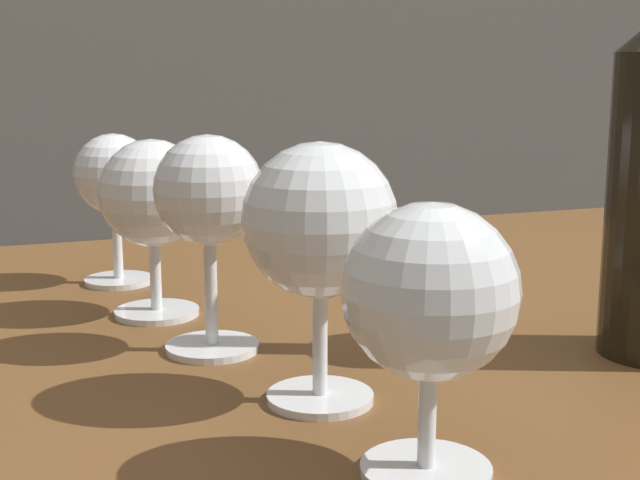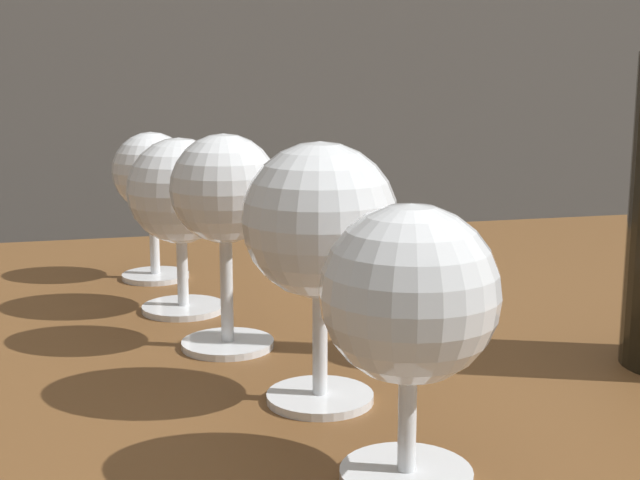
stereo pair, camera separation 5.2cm
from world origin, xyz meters
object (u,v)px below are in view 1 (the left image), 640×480
Objects in this scene: wine_glass_pinot at (209,197)px; wine_glass_merlot at (153,197)px; wine_glass_port at (114,180)px; wine_glass_cabernet at (424,300)px; wine_glass_white at (320,223)px.

wine_glass_merlot is (-0.02, 0.10, -0.01)m from wine_glass_pinot.
wine_glass_port is at bearing 99.33° from wine_glass_pinot.
wine_glass_cabernet is 0.11m from wine_glass_white.
wine_glass_port is (-0.04, 0.22, -0.01)m from wine_glass_pinot.
wine_glass_cabernet is at bearing -83.21° from wine_glass_white.
wine_glass_merlot is 0.12m from wine_glass_port.
wine_glass_white is 1.10× the size of wine_glass_merlot.
wine_glass_port reaches higher than wine_glass_cabernet.
wine_glass_white is 0.35m from wine_glass_port.
wine_glass_white reaches higher than wine_glass_merlot.
wine_glass_pinot is at bearing 102.96° from wine_glass_cabernet.
wine_glass_cabernet is 0.34m from wine_glass_merlot.
wine_glass_merlot is (-0.06, 0.22, -0.01)m from wine_glass_white.
wine_glass_cabernet is 0.87× the size of wine_glass_white.
wine_glass_pinot is (-0.05, 0.23, 0.02)m from wine_glass_cabernet.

